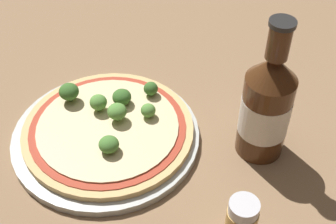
# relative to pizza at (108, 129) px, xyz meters

# --- Properties ---
(ground_plane) EXTENTS (3.00, 3.00, 0.00)m
(ground_plane) POSITION_rel_pizza_xyz_m (-0.02, 0.01, -0.02)
(ground_plane) COLOR #846647
(plate) EXTENTS (0.28, 0.28, 0.01)m
(plate) POSITION_rel_pizza_xyz_m (-0.00, -0.00, -0.01)
(plate) COLOR #B2B7B2
(plate) RESTS_ON ground_plane
(pizza) EXTENTS (0.25, 0.25, 0.01)m
(pizza) POSITION_rel_pizza_xyz_m (0.00, 0.00, 0.00)
(pizza) COLOR tan
(pizza) RESTS_ON plate
(broccoli_floret_0) EXTENTS (0.03, 0.03, 0.02)m
(broccoli_floret_0) POSITION_rel_pizza_xyz_m (-0.03, 0.04, 0.02)
(broccoli_floret_0) COLOR #6B8E51
(broccoli_floret_0) RESTS_ON pizza
(broccoli_floret_1) EXTENTS (0.03, 0.03, 0.02)m
(broccoli_floret_1) POSITION_rel_pizza_xyz_m (0.04, -0.02, 0.02)
(broccoli_floret_1) COLOR #6B8E51
(broccoli_floret_1) RESTS_ON pizza
(broccoli_floret_2) EXTENTS (0.02, 0.02, 0.02)m
(broccoli_floret_2) POSITION_rel_pizza_xyz_m (-0.02, 0.09, 0.02)
(broccoli_floret_2) COLOR #6B8E51
(broccoli_floret_2) RESTS_ON pizza
(broccoli_floret_3) EXTENTS (0.03, 0.03, 0.03)m
(broccoli_floret_3) POSITION_rel_pizza_xyz_m (-0.00, 0.02, 0.02)
(broccoli_floret_3) COLOR #6B8E51
(broccoli_floret_3) RESTS_ON pizza
(broccoli_floret_4) EXTENTS (0.03, 0.03, 0.03)m
(broccoli_floret_4) POSITION_rel_pizza_xyz_m (-0.04, 0.01, 0.02)
(broccoli_floret_4) COLOR #6B8E51
(broccoli_floret_4) RESTS_ON pizza
(broccoli_floret_5) EXTENTS (0.02, 0.02, 0.02)m
(broccoli_floret_5) POSITION_rel_pizza_xyz_m (0.02, 0.06, 0.02)
(broccoli_floret_5) COLOR #6B8E51
(broccoli_floret_5) RESTS_ON pizza
(broccoli_floret_6) EXTENTS (0.03, 0.03, 0.03)m
(broccoli_floret_6) POSITION_rel_pizza_xyz_m (-0.08, -0.02, 0.03)
(broccoli_floret_6) COLOR #6B8E51
(broccoli_floret_6) RESTS_ON pizza
(beer_bottle) EXTENTS (0.07, 0.07, 0.22)m
(beer_bottle) POSITION_rel_pizza_xyz_m (0.14, 0.17, 0.06)
(beer_bottle) COLOR #472814
(beer_bottle) RESTS_ON ground_plane
(pepper_shaker) EXTENTS (0.04, 0.04, 0.08)m
(pepper_shaker) POSITION_rel_pizza_xyz_m (0.24, 0.04, 0.02)
(pepper_shaker) COLOR tan
(pepper_shaker) RESTS_ON ground_plane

